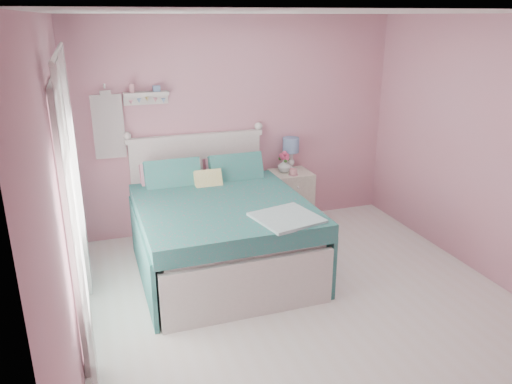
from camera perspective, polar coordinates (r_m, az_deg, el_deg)
floor at (r=4.76m, az=6.41°, el=-13.46°), size 4.50×4.50×0.00m
room_shell at (r=4.12m, az=7.23°, el=5.37°), size 4.50×4.50×4.50m
bed at (r=5.37m, az=-4.24°, el=-4.34°), size 1.69×2.15×1.24m
nightstand at (r=6.45m, az=3.94°, el=-0.69°), size 0.49×0.48×0.71m
table_lamp at (r=6.38m, az=4.00°, el=5.11°), size 0.21×0.21×0.41m
vase at (r=6.31m, az=3.26°, el=3.05°), size 0.22×0.22×0.17m
teacup at (r=6.21m, az=4.28°, el=2.29°), size 0.13×0.13×0.08m
roses at (r=6.27m, az=3.28°, el=4.12°), size 0.14×0.11×0.12m
wall_shelf at (r=5.87m, az=-12.50°, el=10.78°), size 0.50×0.15×0.25m
hanging_dress at (r=5.88m, az=-16.50°, el=7.15°), size 0.34×0.03×0.72m
french_door at (r=4.26m, az=-20.30°, el=-2.46°), size 0.04×1.32×2.16m
curtain_near at (r=3.53m, az=-19.75°, el=-5.08°), size 0.04×0.40×2.32m
curtain_far at (r=4.93m, az=-19.83°, el=1.83°), size 0.04×0.40×2.32m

